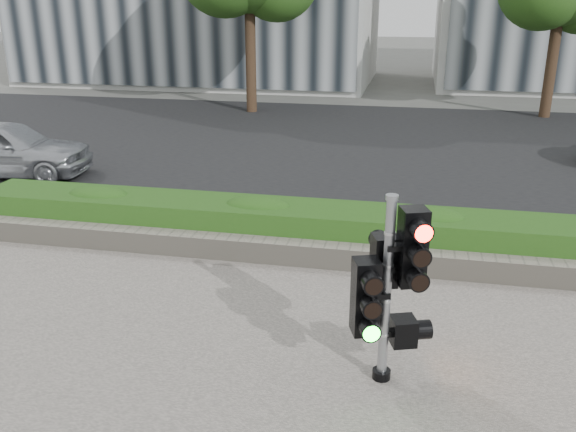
% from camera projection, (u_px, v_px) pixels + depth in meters
% --- Properties ---
extents(ground, '(120.00, 120.00, 0.00)m').
position_uv_depth(ground, '(302.00, 330.00, 7.46)').
color(ground, '#51514C').
rests_on(ground, ground).
extents(road, '(60.00, 13.00, 0.02)m').
position_uv_depth(road, '(368.00, 146.00, 16.67)').
color(road, black).
rests_on(road, ground).
extents(curb, '(60.00, 0.25, 0.12)m').
position_uv_depth(curb, '(336.00, 234.00, 10.34)').
color(curb, gray).
rests_on(curb, ground).
extents(stone_wall, '(12.00, 0.32, 0.34)m').
position_uv_depth(stone_wall, '(325.00, 255.00, 9.15)').
color(stone_wall, gray).
rests_on(stone_wall, sidewalk).
extents(hedge, '(12.00, 1.00, 0.68)m').
position_uv_depth(hedge, '(331.00, 229.00, 9.69)').
color(hedge, '#457B25').
rests_on(hedge, sidewalk).
extents(traffic_signal, '(0.75, 0.64, 2.04)m').
position_uv_depth(traffic_signal, '(389.00, 280.00, 6.13)').
color(traffic_signal, black).
rests_on(traffic_signal, sidewalk).
extents(car_silver, '(3.89, 1.96, 1.27)m').
position_uv_depth(car_silver, '(5.00, 148.00, 13.65)').
color(car_silver, '#B2B4BA').
rests_on(car_silver, road).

